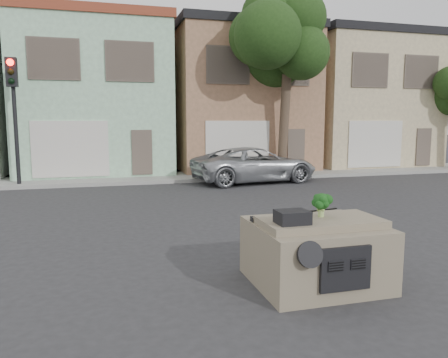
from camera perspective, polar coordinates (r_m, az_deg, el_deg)
name	(u,v)px	position (r m, az deg, el deg)	size (l,w,h in m)	color
ground_plane	(253,237)	(10.18, 3.82, -7.52)	(120.00, 120.00, 0.00)	#303033
sidewalk	(176,177)	(20.19, -6.23, 0.24)	(40.00, 3.00, 0.15)	gray
townhouse_mint	(95,99)	(23.77, -16.50, 10.02)	(7.20, 8.20, 7.55)	#A4D5AE
townhouse_tan	(234,101)	(24.87, 1.33, 10.21)	(7.20, 8.20, 7.55)	#9C7052
townhouse_beige	(352,102)	(28.01, 16.37, 9.62)	(7.20, 8.20, 7.55)	#C7B58B
silver_pickup	(255,182)	(19.08, 4.03, -0.39)	(2.52, 5.46, 1.52)	#ACB0B5
traffic_signal	(15,123)	(19.01, -25.63, 6.57)	(0.40, 0.40, 5.10)	black
tree_near	(285,86)	(20.85, 7.92, 11.95)	(4.40, 4.00, 8.50)	#1F3B14
car_dashboard	(315,250)	(7.38, 11.81, -9.05)	(2.00, 1.80, 1.12)	#7C705A
instrument_hump	(292,217)	(6.66, 8.92, -4.93)	(0.48, 0.38, 0.20)	black
wiper_arm	(320,210)	(7.70, 12.47, -4.00)	(0.70, 0.03, 0.02)	black
broccoli	(321,205)	(7.19, 12.58, -3.31)	(0.32, 0.32, 0.39)	#123A11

